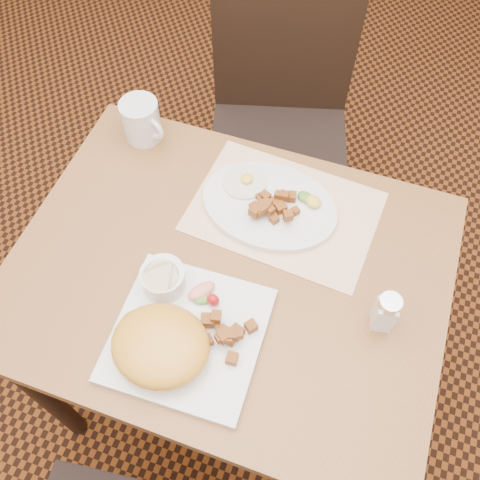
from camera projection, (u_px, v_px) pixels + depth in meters
name	position (u px, v px, depth m)	size (l,w,h in m)	color
ground	(232.00, 379.00, 1.75)	(8.00, 8.00, 0.00)	black
table	(229.00, 292.00, 1.20)	(0.90, 0.70, 0.75)	brown
chair_far	(280.00, 113.00, 1.63)	(0.52, 0.53, 0.97)	black
placemat	(284.00, 211.00, 1.18)	(0.40, 0.28, 0.00)	white
plate_square	(188.00, 335.00, 1.02)	(0.28, 0.28, 0.02)	silver
plate_oval	(269.00, 205.00, 1.18)	(0.30, 0.23, 0.02)	silver
hollandaise_mound	(160.00, 345.00, 0.97)	(0.19, 0.16, 0.07)	gold
ramekin	(163.00, 278.00, 1.05)	(0.09, 0.09, 0.05)	silver
garnish_sq	(204.00, 294.00, 1.05)	(0.07, 0.07, 0.03)	#387223
fried_egg	(245.00, 181.00, 1.20)	(0.10, 0.10, 0.02)	white
garnish_ov	(310.00, 200.00, 1.17)	(0.07, 0.05, 0.02)	#387223
salt_shaker	(385.00, 312.00, 1.00)	(0.05, 0.05, 0.10)	white
coffee_mug	(142.00, 121.00, 1.26)	(0.12, 0.09, 0.10)	silver
home_fries_sq	(227.00, 333.00, 1.00)	(0.11, 0.10, 0.04)	#8F4A17
home_fries_ov	(272.00, 206.00, 1.15)	(0.11, 0.10, 0.04)	#8F4A17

